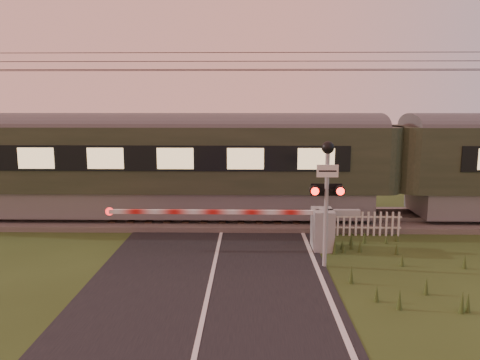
{
  "coord_description": "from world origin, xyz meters",
  "views": [
    {
      "loc": [
        0.94,
        -10.45,
        4.35
      ],
      "look_at": [
        0.67,
        3.2,
        2.09
      ],
      "focal_mm": 35.0,
      "sensor_mm": 36.0,
      "label": 1
    }
  ],
  "objects_px": {
    "crossing_signal": "(327,182)",
    "picket_fence": "(359,224)",
    "train": "(393,165)",
    "boom_gate": "(310,227)"
  },
  "relations": [
    {
      "from": "train",
      "to": "picket_fence",
      "type": "relative_size",
      "value": 14.09
    },
    {
      "from": "crossing_signal",
      "to": "picket_fence",
      "type": "xyz_separation_m",
      "value": [
        1.6,
        2.99,
        -1.91
      ]
    },
    {
      "from": "train",
      "to": "boom_gate",
      "type": "relative_size",
      "value": 5.16
    },
    {
      "from": "train",
      "to": "crossing_signal",
      "type": "relative_size",
      "value": 11.67
    },
    {
      "from": "boom_gate",
      "to": "picket_fence",
      "type": "xyz_separation_m",
      "value": [
        1.79,
        1.42,
        -0.27
      ]
    },
    {
      "from": "picket_fence",
      "to": "crossing_signal",
      "type": "bearing_deg",
      "value": -118.2
    },
    {
      "from": "train",
      "to": "boom_gate",
      "type": "height_order",
      "value": "train"
    },
    {
      "from": "crossing_signal",
      "to": "picket_fence",
      "type": "relative_size",
      "value": 1.21
    },
    {
      "from": "train",
      "to": "picket_fence",
      "type": "distance_m",
      "value": 3.01
    },
    {
      "from": "train",
      "to": "crossing_signal",
      "type": "distance_m",
      "value": 5.85
    }
  ]
}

